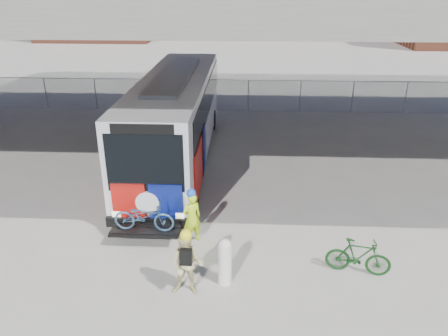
# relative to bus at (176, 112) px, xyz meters

# --- Properties ---
(ground) EXTENTS (160.00, 160.00, 0.00)m
(ground) POSITION_rel_bus_xyz_m (2.00, -4.33, -2.11)
(ground) COLOR #9E9991
(ground) RESTS_ON ground
(bus) EXTENTS (2.67, 12.90, 3.69)m
(bus) POSITION_rel_bus_xyz_m (0.00, 0.00, 0.00)
(bus) COLOR silver
(bus) RESTS_ON ground
(chainlink_fence) EXTENTS (30.00, 0.06, 30.00)m
(chainlink_fence) POSITION_rel_bus_xyz_m (2.00, 7.67, -0.68)
(chainlink_fence) COLOR gray
(chainlink_fence) RESTS_ON ground
(bollard) EXTENTS (0.34, 0.34, 1.29)m
(bollard) POSITION_rel_bus_xyz_m (2.39, -8.22, -1.42)
(bollard) COLOR silver
(bollard) RESTS_ON ground
(cyclist_hivis) EXTENTS (0.68, 0.61, 1.71)m
(cyclist_hivis) POSITION_rel_bus_xyz_m (1.34, -6.32, -1.29)
(cyclist_hivis) COLOR #BAE818
(cyclist_hivis) RESTS_ON ground
(cyclist_tan) EXTENTS (0.84, 0.67, 1.81)m
(cyclist_tan) POSITION_rel_bus_xyz_m (1.50, -8.66, -1.25)
(cyclist_tan) COLOR beige
(cyclist_tan) RESTS_ON ground
(bike_parked) EXTENTS (1.73, 0.81, 1.00)m
(bike_parked) POSITION_rel_bus_xyz_m (5.84, -7.64, -1.61)
(bike_parked) COLOR #143F16
(bike_parked) RESTS_ON ground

